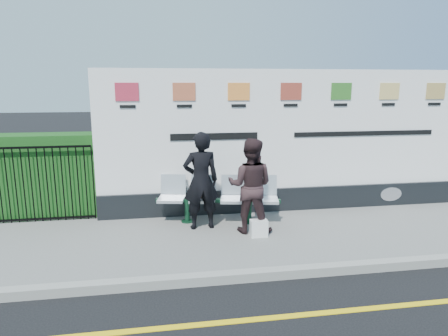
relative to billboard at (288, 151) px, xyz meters
name	(u,v)px	position (x,y,z in m)	size (l,w,h in m)	color
ground	(342,311)	(-0.50, -3.85, -1.42)	(80.00, 80.00, 0.00)	black
pavement	(283,235)	(-0.50, -1.35, -1.36)	(14.00, 3.00, 0.12)	slate
kerb	(313,271)	(-0.50, -2.85, -1.35)	(14.00, 0.18, 0.14)	gray
yellow_line	(343,311)	(-0.50, -3.85, -1.42)	(14.00, 0.10, 0.01)	yellow
billboard	(288,151)	(0.00, 0.00, 0.00)	(8.00, 0.30, 3.00)	black
hedge	(45,175)	(-5.08, 0.45, -0.45)	(2.35, 0.70, 1.70)	#194D18
railing	(39,184)	(-5.08, 0.00, -0.53)	(2.05, 0.06, 1.54)	black
bench	(218,210)	(-1.61, -0.62, -1.05)	(2.35, 0.60, 0.50)	silver
woman_left	(201,181)	(-1.97, -0.88, -0.38)	(0.67, 0.44, 1.85)	black
woman_right	(250,186)	(-1.10, -1.21, -0.43)	(0.85, 0.66, 1.75)	#312022
handbag_brown	(202,192)	(-1.91, -0.56, -0.69)	(0.27, 0.11, 0.21)	black
carrier_bag_white	(259,228)	(-1.00, -1.49, -1.15)	(0.31, 0.18, 0.31)	silver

